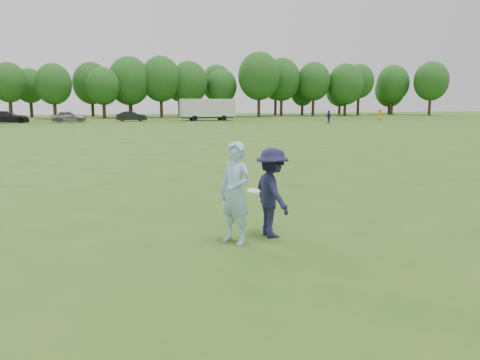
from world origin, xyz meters
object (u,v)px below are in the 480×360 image
Objects in this scene: thrower at (235,193)px; player_far_c at (380,114)px; defender at (272,193)px; field_cone at (320,124)px; car_e at (69,117)px; car_f at (131,116)px; player_far_b at (329,117)px; cargo_trailer at (207,109)px; car_d at (7,117)px.

thrower reaches higher than player_far_c.
thrower reaches higher than defender.
field_cone is at bearing 69.11° from player_far_c.
car_f is at bearing -85.00° from car_e.
car_e is at bearing 147.65° from field_cone.
cargo_trailer is at bearing -141.27° from player_far_b.
player_far_c is at bearing -100.17° from car_d.
player_far_b is at bearing -32.99° from defender.
car_f is (-36.70, 6.82, -0.14)m from player_far_c.
thrower is 59.99m from car_e.
thrower is 60.65m from car_f.
car_e is 1.05× the size of car_f.
car_e reaches higher than field_cone.
car_d is at bearing 93.52° from car_f.
car_f is at bearing -90.75° from car_d.
cargo_trailer is at bearing -15.90° from defender.
thrower is 61.38m from car_d.
field_cone is 0.03× the size of cargo_trailer.
defender reaches higher than car_d.
cargo_trailer is at bearing 116.73° from field_cone.
car_d is (-40.52, 12.90, -0.04)m from player_far_b.
cargo_trailer reaches higher than car_d.
cargo_trailer reaches higher than car_f.
player_far_b is 42.52m from car_d.
thrower is at bearing -36.50° from player_far_b.
cargo_trailer is at bearing -93.35° from car_f.
car_d is 7.70m from car_e.
player_far_b is 5.55× the size of field_cone.
defender reaches higher than car_e.
cargo_trailer is (-25.63, 6.07, 0.92)m from player_far_c.
thrower is at bearing -175.44° from car_e.
defender is 59.90m from car_e.
field_cone is at bearing -43.27° from player_far_b.
defender is 53.30m from player_far_b.
car_e is at bearing -94.54° from car_d.
cargo_trailer is (12.43, 59.67, 0.82)m from defender.
defender is at bearing -35.79° from player_far_b.
player_far_c is (38.92, 53.79, -0.18)m from thrower.
defender reaches higher than car_f.
car_d is at bearing 153.31° from field_cone.
field_cone is (-16.35, -12.37, -0.71)m from player_far_c.
thrower is at bearing -118.59° from field_cone.
player_far_b is at bearing -118.87° from car_f.
player_far_c is at bearing 37.11° from field_cone.
cargo_trailer reaches higher than car_e.
car_e is at bearing 2.67° from defender.
player_far_b is at bearing -112.70° from car_e.
car_e is at bearing 96.96° from car_f.
car_f is 0.49× the size of cargo_trailer.
defender is 0.35× the size of car_d.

